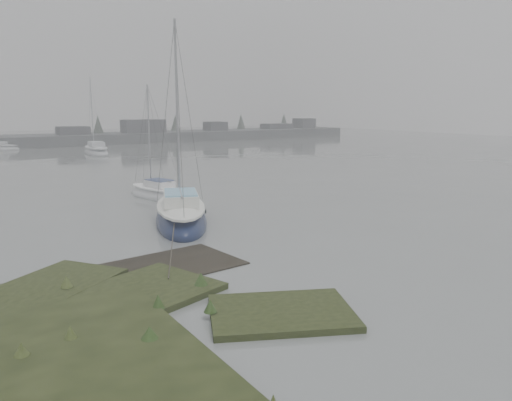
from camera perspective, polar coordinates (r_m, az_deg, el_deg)
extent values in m
plane|color=slate|center=(40.74, -23.79, 2.54)|extent=(160.00, 160.00, 0.00)
cube|color=#4C4F51|center=(79.00, -8.86, 7.25)|extent=(60.00, 8.00, 1.60)
cube|color=#424247|center=(72.88, -20.17, 7.08)|extent=(4.00, 3.00, 2.20)
cube|color=#424247|center=(75.73, -12.74, 7.88)|extent=(6.00, 3.00, 3.00)
cube|color=#424247|center=(80.71, -4.66, 8.08)|extent=(3.00, 3.00, 2.50)
cube|color=#424247|center=(87.07, 2.37, 8.13)|extent=(5.00, 3.00, 2.00)
cube|color=#424247|center=(90.66, 5.50, 8.44)|extent=(3.00, 3.00, 2.80)
cone|color=#384238|center=(75.76, -17.58, 7.96)|extent=(2.00, 2.00, 3.50)
cone|color=#384238|center=(79.83, -9.19, 8.42)|extent=(2.00, 2.00, 3.50)
cone|color=#384238|center=(85.41, -1.73, 8.69)|extent=(2.00, 2.00, 3.50)
cone|color=#384238|center=(90.41, 3.21, 8.79)|extent=(2.00, 2.00, 3.50)
ellipsoid|color=#111A39|center=(22.48, -8.56, -2.30)|extent=(4.61, 7.11, 1.64)
ellipsoid|color=silver|center=(22.35, -8.61, -0.66)|extent=(3.87, 6.14, 0.46)
cube|color=silver|center=(21.99, -8.60, 0.24)|extent=(2.22, 2.70, 0.48)
cube|color=#7FB9D8|center=(21.94, -8.62, 0.93)|extent=(2.06, 2.48, 0.08)
cylinder|color=#939399|center=(22.79, -9.00, 10.21)|extent=(0.11, 0.11, 7.74)
cylinder|color=#939399|center=(21.75, -8.60, 0.85)|extent=(1.10, 2.54, 0.09)
ellipsoid|color=silver|center=(29.07, -11.17, 0.49)|extent=(2.66, 5.08, 1.18)
ellipsoid|color=white|center=(28.99, -11.20, 1.41)|extent=(2.21, 4.40, 0.33)
cube|color=white|center=(28.78, -10.98, 1.93)|extent=(1.39, 1.86, 0.35)
cube|color=navy|center=(28.75, -10.99, 2.31)|extent=(1.29, 1.70, 0.06)
cylinder|color=#939399|center=(29.19, -12.12, 7.39)|extent=(0.08, 0.08, 5.54)
cylinder|color=#939399|center=(28.64, -10.83, 2.29)|extent=(0.50, 1.90, 0.06)
ellipsoid|color=#B5BABF|center=(57.68, -17.79, 5.17)|extent=(2.31, 6.48, 1.56)
ellipsoid|color=white|center=(57.63, -17.83, 5.78)|extent=(1.86, 5.64, 0.44)
cube|color=white|center=(57.34, -17.79, 6.15)|extent=(1.44, 2.24, 0.46)
cube|color=#B2B8BD|center=(57.32, -17.80, 6.41)|extent=(1.35, 2.05, 0.07)
cylinder|color=#939399|center=(58.27, -18.25, 9.74)|extent=(0.10, 0.10, 7.33)
cylinder|color=#939399|center=(57.14, -17.76, 6.40)|extent=(0.16, 2.57, 0.08)
cylinder|color=#939399|center=(67.27, -27.17, 5.99)|extent=(1.79, 0.71, 0.06)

